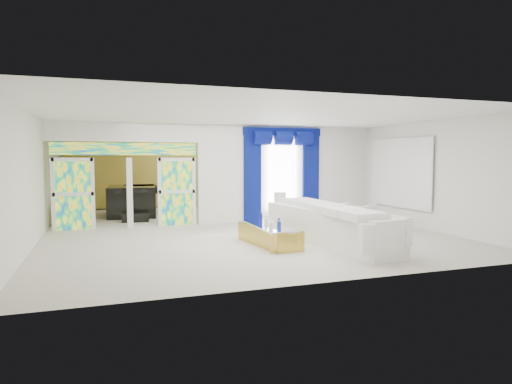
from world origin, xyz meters
name	(u,v)px	position (x,y,z in m)	size (l,w,h in m)	color
floor	(232,227)	(0.00, 0.00, 0.00)	(12.00, 12.00, 0.00)	#B7AF9E
dividing_wall	(288,173)	(2.15, 1.00, 1.50)	(5.70, 0.18, 3.00)	white
dividing_header	(126,132)	(-2.85, 1.00, 2.73)	(4.30, 0.18, 0.55)	white
stained_panel_left	(73,194)	(-4.28, 1.00, 1.00)	(0.95, 0.04, 2.00)	#994C3F
stained_panel_right	(177,192)	(-1.42, 1.00, 1.00)	(0.95, 0.04, 2.00)	#994C3F
stained_transom	(126,149)	(-2.85, 1.00, 2.25)	(4.00, 0.05, 0.35)	#994C3F
window_pane	(282,175)	(1.90, 0.90, 1.45)	(1.00, 0.02, 2.30)	white
blue_drape_left	(252,177)	(0.90, 0.87, 1.40)	(0.55, 0.10, 2.80)	#031047
blue_drape_right	(311,176)	(2.90, 0.87, 1.40)	(0.55, 0.10, 2.80)	#031047
blue_pelmet	(282,132)	(1.90, 0.87, 2.82)	(2.60, 0.12, 0.25)	#031047
wall_mirror	(400,173)	(4.94, -1.00, 1.55)	(0.04, 2.70, 1.90)	white
gold_curtains	(192,170)	(0.00, 5.90, 1.50)	(9.70, 0.12, 2.90)	#B1802A
white_sofa	(328,227)	(1.42, -3.08, 0.40)	(0.90, 4.19, 0.80)	white
coffee_table	(269,235)	(0.07, -2.78, 0.22)	(0.66, 1.97, 0.44)	gold
console_table	(289,216)	(1.95, 0.43, 0.18)	(1.09, 0.34, 0.36)	white
table_lamp	(280,202)	(1.65, 0.43, 0.65)	(0.36, 0.36, 0.58)	silver
armchair	(356,215)	(3.54, -0.84, 0.32)	(0.98, 0.86, 0.64)	white
grand_piano	(132,201)	(-2.55, 3.67, 0.51)	(1.56, 2.04, 1.03)	black
piano_bench	(135,218)	(-2.55, 2.07, 0.14)	(0.82, 0.32, 0.27)	black
tv_console	(69,212)	(-4.47, 2.04, 0.38)	(0.52, 0.47, 0.76)	#A37751
chandelier	(139,139)	(-2.30, 3.40, 2.65)	(0.60, 0.60, 0.60)	gold
decanters	(269,222)	(0.07, -2.79, 0.52)	(0.24, 1.26, 0.20)	navy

